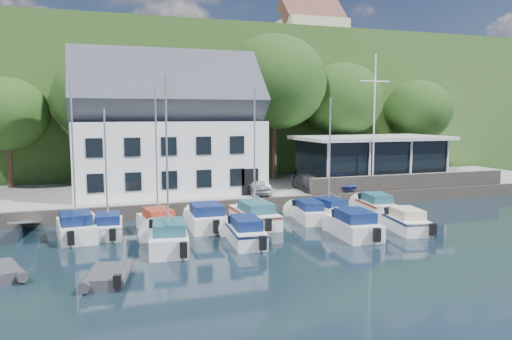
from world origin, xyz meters
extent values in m
plane|color=black|center=(0.00, 0.00, 0.00)|extent=(180.00, 180.00, 0.00)
cube|color=gray|center=(0.00, 17.50, 0.50)|extent=(60.00, 13.00, 1.00)
cube|color=#675D52|center=(0.00, 11.00, 0.50)|extent=(60.00, 0.30, 1.00)
cube|color=#2F501E|center=(0.00, 62.00, 8.00)|extent=(160.00, 75.00, 16.00)
cube|color=#5C6E37|center=(8.00, 70.00, 16.15)|extent=(50.00, 30.00, 0.30)
cube|color=#675D52|center=(12.00, 11.40, 1.60)|extent=(18.00, 0.50, 1.20)
imported|color=#AFB0B5|center=(-0.85, 12.83, 1.62)|extent=(1.60, 3.67, 1.23)
imported|color=white|center=(-0.64, 13.62, 1.62)|extent=(1.45, 3.79, 1.23)
imported|color=#2B2A2F|center=(3.67, 13.36, 1.60)|extent=(1.92, 4.23, 1.20)
imported|color=#2F3992|center=(6.28, 13.11, 1.65)|extent=(2.17, 4.04, 1.31)
camera|label=1|loc=(-13.02, -22.60, 7.06)|focal=35.00mm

